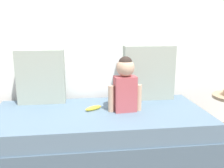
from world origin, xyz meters
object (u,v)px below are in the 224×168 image
throw_pillow_right (148,73)px  toddler (125,83)px  couch (99,132)px  throw_pillow_left (41,77)px  banana (93,108)px

throw_pillow_right → toddler: throw_pillow_right is taller
couch → throw_pillow_left: size_ratio=3.75×
couch → throw_pillow_left: 0.79m
toddler → banana: 0.37m
couch → toddler: toddler is taller
throw_pillow_right → toddler: size_ratio=1.12×
couch → toddler: bearing=-2.8°
couch → throw_pillow_left: bearing=147.5°
throw_pillow_left → throw_pillow_right: bearing=0.0°
throw_pillow_right → toddler: (-0.31, -0.36, -0.02)m
toddler → banana: toddler is taller
banana → toddler: bearing=-10.7°
banana → throw_pillow_right: bearing=27.2°
throw_pillow_right → banana: size_ratio=3.27×
banana → couch: bearing=-40.3°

